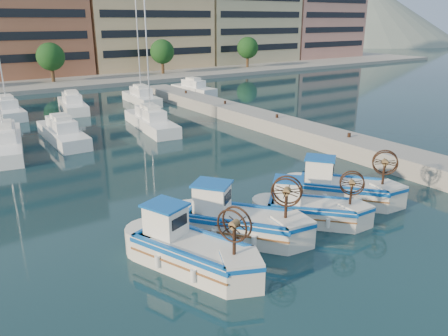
% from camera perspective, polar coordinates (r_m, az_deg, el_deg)
% --- Properties ---
extents(ground, '(300.00, 300.00, 0.00)m').
position_cam_1_polar(ground, '(21.02, 5.15, -7.81)').
color(ground, '#17383C').
rests_on(ground, ground).
extents(quay, '(3.00, 60.00, 1.20)m').
position_cam_1_polar(quay, '(34.77, 13.40, 3.70)').
color(quay, gray).
rests_on(quay, ground).
extents(waterfront, '(180.00, 40.00, 25.60)m').
position_cam_1_polar(waterfront, '(82.22, -20.64, 18.97)').
color(waterfront, gray).
rests_on(waterfront, ground).
extents(hill_east, '(160.00, 160.00, 50.00)m').
position_cam_1_polar(hill_east, '(196.71, 16.80, 15.43)').
color(hill_east, slate).
rests_on(hill_east, ground).
extents(yacht_marina, '(39.90, 23.25, 11.50)m').
position_cam_1_polar(yacht_marina, '(43.08, -22.75, 5.54)').
color(yacht_marina, white).
rests_on(yacht_marina, ground).
extents(fishing_boat_a, '(3.62, 5.16, 3.11)m').
position_cam_1_polar(fishing_boat_a, '(17.57, -4.62, -10.34)').
color(fishing_boat_a, silver).
rests_on(fishing_boat_a, ground).
extents(fishing_boat_b, '(4.61, 5.10, 3.17)m').
position_cam_1_polar(fishing_boat_b, '(19.75, 1.71, -6.76)').
color(fishing_boat_b, silver).
rests_on(fishing_boat_b, ground).
extents(fishing_boat_c, '(4.19, 4.30, 2.76)m').
position_cam_1_polar(fishing_boat_c, '(21.61, 11.02, -5.10)').
color(fishing_boat_c, silver).
rests_on(fishing_boat_c, ground).
extents(fishing_boat_d, '(4.53, 4.91, 3.08)m').
position_cam_1_polar(fishing_boat_d, '(24.29, 14.92, -2.43)').
color(fishing_boat_d, silver).
rests_on(fishing_boat_d, ground).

